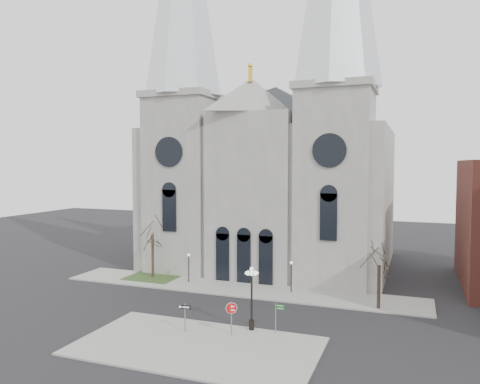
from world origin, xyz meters
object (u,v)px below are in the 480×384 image
(street_name_sign, at_px, (277,316))
(globe_lamp, at_px, (252,290))
(stop_sign, at_px, (231,312))
(one_way_sign, at_px, (185,313))

(street_name_sign, bearing_deg, globe_lamp, -179.07)
(stop_sign, relative_size, street_name_sign, 1.09)
(globe_lamp, distance_m, street_name_sign, 2.80)
(stop_sign, xyz_separation_m, one_way_sign, (-3.80, -0.57, -0.35))
(one_way_sign, relative_size, street_name_sign, 0.94)
(stop_sign, bearing_deg, street_name_sign, 18.20)
(one_way_sign, bearing_deg, stop_sign, -1.38)
(globe_lamp, xyz_separation_m, street_name_sign, (2.11, -0.00, -1.83))
(stop_sign, relative_size, one_way_sign, 1.17)
(one_way_sign, bearing_deg, globe_lamp, 14.77)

